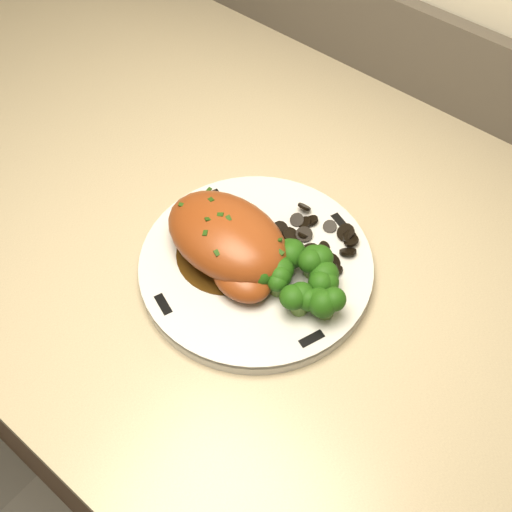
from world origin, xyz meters
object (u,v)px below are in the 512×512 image
Objects in this scene: counter at (103,270)px; chicken_breast at (228,241)px; broccoli_florets at (297,278)px; plate at (256,266)px.

chicken_breast is (0.39, -0.06, 0.46)m from counter.
counter reaches higher than broccoli_florets.
counter is 0.61m from chicken_breast.
plate is 0.06m from broccoli_florets.
counter is 19.44× the size of broccoli_florets.
chicken_breast is at bearing -8.92° from counter.
chicken_breast is 1.45× the size of broccoli_florets.
broccoli_florets reaches higher than plate.
broccoli_florets is (0.47, -0.05, 0.46)m from counter.
counter is 7.96× the size of plate.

